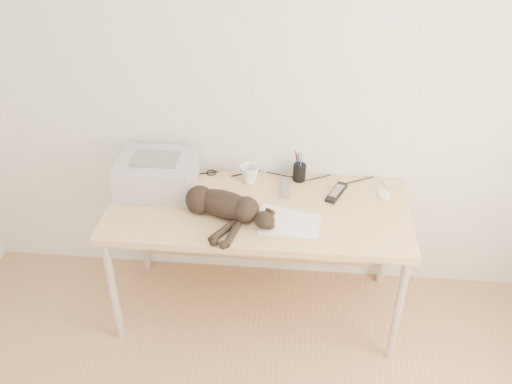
# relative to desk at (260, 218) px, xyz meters

# --- Properties ---
(wall_back) EXTENTS (3.50, 0.00, 3.50)m
(wall_back) POSITION_rel_desk_xyz_m (0.00, 0.27, 0.69)
(wall_back) COLOR silver
(wall_back) RESTS_ON floor
(desk) EXTENTS (1.60, 0.70, 0.74)m
(desk) POSITION_rel_desk_xyz_m (0.00, 0.00, 0.00)
(desk) COLOR tan
(desk) RESTS_ON floor
(printer) EXTENTS (0.41, 0.35, 0.19)m
(printer) POSITION_rel_desk_xyz_m (-0.57, 0.05, 0.23)
(printer) COLOR #ACACB0
(printer) RESTS_ON desk
(papers) EXTENTS (0.36, 0.29, 0.01)m
(papers) POSITION_rel_desk_xyz_m (0.16, -0.21, 0.14)
(papers) COLOR white
(papers) RESTS_ON desk
(cat) EXTENTS (0.64, 0.45, 0.15)m
(cat) POSITION_rel_desk_xyz_m (-0.19, -0.18, 0.20)
(cat) COLOR black
(cat) RESTS_ON desk
(mug) EXTENTS (0.15, 0.15, 0.10)m
(mug) POSITION_rel_desk_xyz_m (-0.07, 0.16, 0.18)
(mug) COLOR white
(mug) RESTS_ON desk
(pen_cup) EXTENTS (0.07, 0.07, 0.18)m
(pen_cup) POSITION_rel_desk_xyz_m (0.21, 0.20, 0.18)
(pen_cup) COLOR black
(pen_cup) RESTS_ON desk
(remote_grey) EXTENTS (0.06, 0.19, 0.02)m
(remote_grey) POSITION_rel_desk_xyz_m (0.13, 0.10, 0.14)
(remote_grey) COLOR slate
(remote_grey) RESTS_ON desk
(remote_black) EXTENTS (0.13, 0.20, 0.02)m
(remote_black) POSITION_rel_desk_xyz_m (0.41, 0.08, 0.14)
(remote_black) COLOR black
(remote_black) RESTS_ON desk
(mouse) EXTENTS (0.10, 0.13, 0.04)m
(mouse) POSITION_rel_desk_xyz_m (0.67, 0.09, 0.15)
(mouse) COLOR white
(mouse) RESTS_ON desk
(cable_tangle) EXTENTS (1.36, 0.07, 0.01)m
(cable_tangle) POSITION_rel_desk_xyz_m (0.00, 0.22, 0.14)
(cable_tangle) COLOR black
(cable_tangle) RESTS_ON desk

